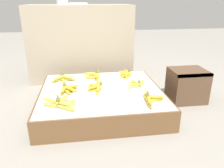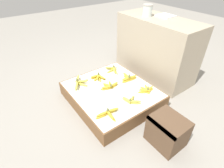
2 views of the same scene
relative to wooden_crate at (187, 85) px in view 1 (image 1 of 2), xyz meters
name	(u,v)px [view 1 (image 1 of 2)]	position (x,y,z in m)	size (l,w,h in m)	color
ground_plane	(101,108)	(-0.80, -0.05, -0.15)	(10.00, 10.00, 0.00)	gray
display_platform	(101,99)	(-0.80, -0.05, -0.06)	(1.01, 0.91, 0.18)	brown
back_vendor_table	(81,42)	(-0.94, 0.83, 0.27)	(1.15, 0.50, 0.83)	tan
wooden_crate	(187,85)	(0.00, 0.00, 0.00)	(0.31, 0.27, 0.29)	brown
banana_bunch_front_left	(61,103)	(-1.11, -0.32, 0.06)	(0.26, 0.24, 0.10)	#DBCC4C
banana_bunch_front_midright	(150,98)	(-0.46, -0.34, 0.06)	(0.16, 0.26, 0.09)	gold
banana_bunch_middle_left	(67,89)	(-1.07, -0.06, 0.05)	(0.16, 0.17, 0.09)	gold
banana_bunch_middle_midleft	(97,87)	(-0.83, -0.06, 0.05)	(0.13, 0.25, 0.09)	gold
banana_bunch_middle_midright	(137,84)	(-0.48, -0.03, 0.05)	(0.20, 0.15, 0.08)	#DBCC4C
banana_bunch_back_left	(63,78)	(-1.12, 0.20, 0.05)	(0.25, 0.18, 0.09)	#DBCC4C
banana_bunch_back_midleft	(96,75)	(-0.82, 0.23, 0.06)	(0.16, 0.22, 0.11)	gold
banana_bunch_back_midright	(127,74)	(-0.51, 0.25, 0.05)	(0.14, 0.21, 0.09)	gold
foam_tray_white	(78,3)	(-0.95, 0.93, 0.69)	(0.21, 0.20, 0.02)	white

